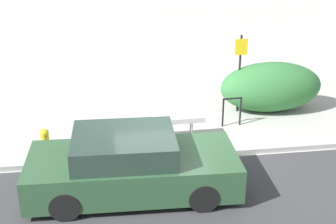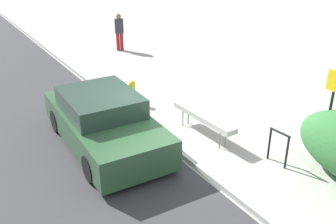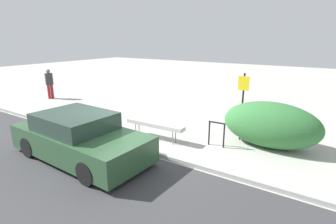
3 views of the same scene
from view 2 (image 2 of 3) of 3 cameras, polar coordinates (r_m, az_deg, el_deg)
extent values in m
plane|color=#ADAAA3|center=(9.44, 0.24, -5.14)|extent=(60.00, 60.00, 0.00)
cube|color=#A8A8A3|center=(9.41, 0.24, -4.79)|extent=(60.00, 0.20, 0.13)
cylinder|color=gray|center=(10.36, 2.27, -0.86)|extent=(0.04, 0.04, 0.47)
cylinder|color=gray|center=(9.30, 7.88, -4.22)|extent=(0.04, 0.04, 0.47)
cylinder|color=gray|center=(10.46, 3.10, -0.61)|extent=(0.04, 0.04, 0.47)
cylinder|color=gray|center=(9.42, 8.74, -3.90)|extent=(0.04, 0.04, 0.47)
cube|color=#B2B2AD|center=(9.73, 5.42, -0.71)|extent=(2.20, 0.41, 0.14)
cylinder|color=black|center=(9.03, 15.19, -4.69)|extent=(0.05, 0.05, 0.80)
cylinder|color=black|center=(8.77, 17.66, -5.94)|extent=(0.05, 0.05, 0.80)
cylinder|color=black|center=(8.71, 16.71, -3.02)|extent=(0.55, 0.08, 0.05)
cylinder|color=black|center=(9.05, 23.32, -0.52)|extent=(0.06, 0.06, 2.30)
cube|color=yellow|center=(8.73, 24.05, 4.30)|extent=(0.36, 0.02, 0.46)
cylinder|color=gold|center=(11.79, -5.44, 2.66)|extent=(0.20, 0.20, 0.60)
sphere|color=gold|center=(11.66, -5.51, 4.28)|extent=(0.22, 0.22, 0.22)
cylinder|color=gold|center=(11.89, -5.76, 3.14)|extent=(0.08, 0.07, 0.07)
cylinder|color=gold|center=(11.65, -5.13, 2.72)|extent=(0.08, 0.07, 0.07)
cylinder|color=maroon|center=(17.88, -7.63, 10.54)|extent=(0.16, 0.16, 0.80)
cylinder|color=maroon|center=(17.90, -7.07, 10.58)|extent=(0.16, 0.16, 0.80)
cube|color=#333338|center=(17.73, -7.48, 12.86)|extent=(0.33, 0.43, 0.66)
sphere|color=#8C6647|center=(17.65, -7.56, 14.27)|extent=(0.23, 0.23, 0.23)
cylinder|color=black|center=(8.74, -1.11, -5.51)|extent=(0.61, 0.20, 0.60)
cylinder|color=black|center=(8.17, -11.77, -8.43)|extent=(0.61, 0.20, 0.60)
cylinder|color=black|center=(10.90, -7.97, 0.63)|extent=(0.61, 0.20, 0.60)
cylinder|color=black|center=(10.45, -16.64, -1.31)|extent=(0.61, 0.20, 0.60)
cube|color=#2D5133|center=(9.41, -9.67, -2.19)|extent=(4.36, 2.00, 0.72)
cube|color=#253930|center=(9.32, -10.31, 1.46)|extent=(2.12, 1.74, 0.50)
camera|label=1|loc=(9.97, -68.74, 13.78)|focal=50.00mm
camera|label=3|loc=(2.66, -59.54, -18.46)|focal=28.00mm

